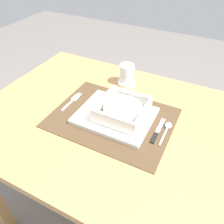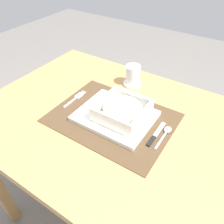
{
  "view_description": "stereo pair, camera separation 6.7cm",
  "coord_description": "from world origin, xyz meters",
  "px_view_note": "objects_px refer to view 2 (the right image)",
  "views": [
    {
      "loc": [
        0.3,
        -0.56,
        1.3
      ],
      "look_at": [
        0.01,
        -0.0,
        0.78
      ],
      "focal_mm": 35.99,
      "sensor_mm": 36.0,
      "label": 1
    },
    {
      "loc": [
        0.36,
        -0.52,
        1.3
      ],
      "look_at": [
        0.01,
        -0.0,
        0.78
      ],
      "focal_mm": 35.99,
      "sensor_mm": 36.0,
      "label": 2
    }
  ],
  "objects_px": {
    "dining_table": "(109,136)",
    "condiment_saucer": "(132,83)",
    "drinking_glass": "(133,76)",
    "spoon": "(166,132)",
    "butter_knife": "(155,135)",
    "porridge_bowl": "(122,111)",
    "fork": "(76,98)"
  },
  "relations": [
    {
      "from": "fork",
      "to": "condiment_saucer",
      "type": "bearing_deg",
      "value": 58.85
    },
    {
      "from": "fork",
      "to": "drinking_glass",
      "type": "bearing_deg",
      "value": 60.04
    },
    {
      "from": "condiment_saucer",
      "to": "spoon",
      "type": "bearing_deg",
      "value": -39.63
    },
    {
      "from": "porridge_bowl",
      "to": "spoon",
      "type": "distance_m",
      "value": 0.17
    },
    {
      "from": "butter_knife",
      "to": "condiment_saucer",
      "type": "bearing_deg",
      "value": 135.69
    },
    {
      "from": "porridge_bowl",
      "to": "drinking_glass",
      "type": "height_order",
      "value": "drinking_glass"
    },
    {
      "from": "spoon",
      "to": "condiment_saucer",
      "type": "xyz_separation_m",
      "value": [
        -0.25,
        0.2,
        0.0
      ]
    },
    {
      "from": "butter_knife",
      "to": "spoon",
      "type": "bearing_deg",
      "value": 55.65
    },
    {
      "from": "drinking_glass",
      "to": "condiment_saucer",
      "type": "height_order",
      "value": "drinking_glass"
    },
    {
      "from": "spoon",
      "to": "condiment_saucer",
      "type": "distance_m",
      "value": 0.32
    },
    {
      "from": "dining_table",
      "to": "porridge_bowl",
      "type": "height_order",
      "value": "porridge_bowl"
    },
    {
      "from": "butter_knife",
      "to": "condiment_saucer",
      "type": "distance_m",
      "value": 0.33
    },
    {
      "from": "dining_table",
      "to": "butter_knife",
      "type": "xyz_separation_m",
      "value": [
        0.19,
        -0.0,
        0.11
      ]
    },
    {
      "from": "fork",
      "to": "condiment_saucer",
      "type": "height_order",
      "value": "condiment_saucer"
    },
    {
      "from": "dining_table",
      "to": "condiment_saucer",
      "type": "relative_size",
      "value": 12.44
    },
    {
      "from": "condiment_saucer",
      "to": "fork",
      "type": "bearing_deg",
      "value": -122.64
    },
    {
      "from": "butter_knife",
      "to": "condiment_saucer",
      "type": "xyz_separation_m",
      "value": [
        -0.22,
        0.24,
        0.0
      ]
    },
    {
      "from": "dining_table",
      "to": "condiment_saucer",
      "type": "height_order",
      "value": "condiment_saucer"
    },
    {
      "from": "drinking_glass",
      "to": "condiment_saucer",
      "type": "relative_size",
      "value": 1.11
    },
    {
      "from": "spoon",
      "to": "butter_knife",
      "type": "relative_size",
      "value": 0.91
    },
    {
      "from": "drinking_glass",
      "to": "porridge_bowl",
      "type": "bearing_deg",
      "value": -69.54
    },
    {
      "from": "porridge_bowl",
      "to": "drinking_glass",
      "type": "distance_m",
      "value": 0.25
    },
    {
      "from": "dining_table",
      "to": "fork",
      "type": "height_order",
      "value": "fork"
    },
    {
      "from": "dining_table",
      "to": "fork",
      "type": "bearing_deg",
      "value": 173.46
    },
    {
      "from": "drinking_glass",
      "to": "condiment_saucer",
      "type": "bearing_deg",
      "value": -63.05
    },
    {
      "from": "fork",
      "to": "porridge_bowl",
      "type": "bearing_deg",
      "value": -0.71
    },
    {
      "from": "fork",
      "to": "dining_table",
      "type": "bearing_deg",
      "value": -5.05
    },
    {
      "from": "spoon",
      "to": "butter_knife",
      "type": "bearing_deg",
      "value": -129.31
    },
    {
      "from": "dining_table",
      "to": "butter_knife",
      "type": "relative_size",
      "value": 7.61
    },
    {
      "from": "dining_table",
      "to": "condiment_saucer",
      "type": "distance_m",
      "value": 0.27
    },
    {
      "from": "butter_knife",
      "to": "drinking_glass",
      "type": "distance_m",
      "value": 0.33
    },
    {
      "from": "butter_knife",
      "to": "condiment_saucer",
      "type": "relative_size",
      "value": 1.63
    }
  ]
}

